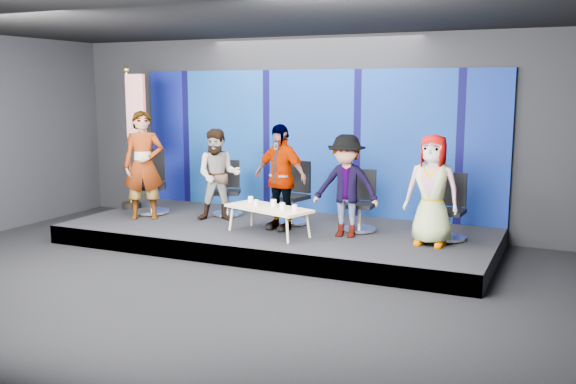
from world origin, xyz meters
The scene contains 21 objects.
ground centered at (0.00, 0.00, 0.00)m, with size 10.00×10.00×0.00m, color black.
room_walls centered at (0.00, 0.00, 2.43)m, with size 10.02×8.02×3.51m.
riser centered at (0.00, 2.50, 0.15)m, with size 7.00×3.00×0.30m, color black.
backdrop centered at (0.00, 3.95, 1.60)m, with size 7.00×0.08×2.60m, color #080753.
chair_a centered at (-2.61, 2.61, 0.68)m, with size 0.90×0.90×1.17m.
panelist_a centered at (-2.41, 2.14, 1.24)m, with size 0.69×0.45×1.89m, color black.
chair_b centered at (-1.25, 3.04, 0.62)m, with size 0.72×0.72×0.98m.
panelist_b centered at (-1.14, 2.55, 1.09)m, with size 0.77×0.60×1.59m, color black.
chair_c centered at (0.13, 2.85, 0.65)m, with size 0.72×0.72×1.06m.
panelist_c centered at (0.12, 2.35, 1.16)m, with size 1.00×0.42×1.71m, color black.
chair_d centered at (1.34, 2.79, 0.62)m, with size 0.58×0.58×0.98m.
panelist_d centered at (1.26, 2.30, 1.09)m, with size 1.02×0.59×1.58m, color black.
chair_e centered at (2.75, 2.77, 0.63)m, with size 0.60×0.60×1.00m.
panelist_e centered at (2.58, 2.30, 1.11)m, with size 0.79×0.52×1.62m, color black.
coffee_table centered at (0.11, 1.95, 0.70)m, with size 1.53×1.02×0.43m.
mug_a centered at (-0.33, 2.19, 0.78)m, with size 0.08×0.08×0.10m, color white.
mug_b centered at (-0.14, 2.00, 0.78)m, with size 0.07×0.07×0.09m, color white.
mug_c centered at (0.16, 2.02, 0.79)m, with size 0.09×0.09×0.11m, color white.
mug_d centered at (0.39, 1.85, 0.79)m, with size 0.08×0.08×0.10m, color white.
mug_e centered at (0.60, 1.83, 0.78)m, with size 0.08×0.08×0.09m, color white.
flag_stand centered at (-3.12, 2.82, 1.71)m, with size 0.61×0.35×2.67m.
Camera 1 is at (4.44, -6.91, 2.59)m, focal length 40.00 mm.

